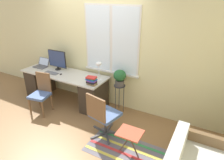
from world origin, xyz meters
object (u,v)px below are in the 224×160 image
(office_chair_swivel, at_px, (103,114))
(plant_stand, at_px, (120,89))
(monitor, at_px, (57,60))
(mouse, at_px, (61,74))
(folding_stool, at_px, (130,135))
(laptop, at_px, (42,65))
(desk_lamp, at_px, (99,66))
(desk_chair_wooden, at_px, (41,92))
(book_stack, at_px, (92,81))
(keyboard, at_px, (52,73))
(potted_plant, at_px, (120,77))

(office_chair_swivel, distance_m, plant_stand, 0.93)
(monitor, relative_size, mouse, 7.84)
(folding_stool, bearing_deg, office_chair_swivel, 162.64)
(laptop, relative_size, folding_stool, 0.75)
(mouse, bearing_deg, desk_lamp, 9.94)
(monitor, height_order, plant_stand, monitor)
(desk_chair_wooden, bearing_deg, book_stack, 12.34)
(monitor, relative_size, office_chair_swivel, 0.59)
(desk_chair_wooden, distance_m, plant_stand, 1.72)
(mouse, bearing_deg, desk_chair_wooden, -104.42)
(laptop, distance_m, keyboard, 0.60)
(desk_lamp, bearing_deg, mouse, -170.06)
(desk_lamp, distance_m, office_chair_swivel, 1.11)
(desk_lamp, height_order, plant_stand, desk_lamp)
(desk_chair_wooden, bearing_deg, plant_stand, 18.98)
(monitor, distance_m, keyboard, 0.37)
(monitor, relative_size, plant_stand, 0.82)
(desk_lamp, distance_m, book_stack, 0.35)
(office_chair_swivel, height_order, plant_stand, office_chair_swivel)
(desk_chair_wooden, bearing_deg, keyboard, 95.05)
(laptop, relative_size, potted_plant, 0.97)
(laptop, xyz_separation_m, keyboard, (0.55, -0.22, -0.04))
(keyboard, distance_m, book_stack, 1.20)
(plant_stand, bearing_deg, book_stack, -138.50)
(monitor, xyz_separation_m, desk_chair_wooden, (0.17, -0.77, -0.51))
(keyboard, distance_m, desk_lamp, 1.27)
(keyboard, xyz_separation_m, folding_stool, (2.39, -0.78, -0.33))
(folding_stool, bearing_deg, monitor, 156.57)
(desk_lamp, bearing_deg, book_stack, -94.62)
(laptop, relative_size, desk_chair_wooden, 0.38)
(keyboard, distance_m, folding_stool, 2.53)
(laptop, relative_size, monitor, 0.65)
(mouse, relative_size, desk_lamp, 0.16)
(laptop, height_order, potted_plant, potted_plant)
(desk_lamp, bearing_deg, folding_stool, -39.57)
(desk_chair_wooden, distance_m, potted_plant, 1.76)
(desk_lamp, relative_size, potted_plant, 1.20)
(plant_stand, bearing_deg, mouse, -167.38)
(monitor, height_order, office_chair_swivel, monitor)
(plant_stand, relative_size, potted_plant, 1.82)
(book_stack, relative_size, desk_chair_wooden, 0.26)
(monitor, bearing_deg, desk_lamp, -3.64)
(desk_chair_wooden, distance_m, folding_stool, 2.28)
(book_stack, height_order, office_chair_swivel, office_chair_swivel)
(monitor, height_order, keyboard, monitor)
(office_chair_swivel, distance_m, potted_plant, 1.00)
(plant_stand, bearing_deg, laptop, -177.06)
(laptop, distance_m, book_stack, 1.77)
(potted_plant, xyz_separation_m, folding_stool, (0.75, -1.11, -0.43))
(keyboard, xyz_separation_m, potted_plant, (1.64, 0.33, 0.11))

